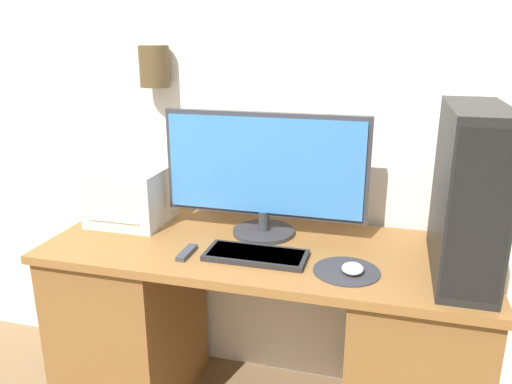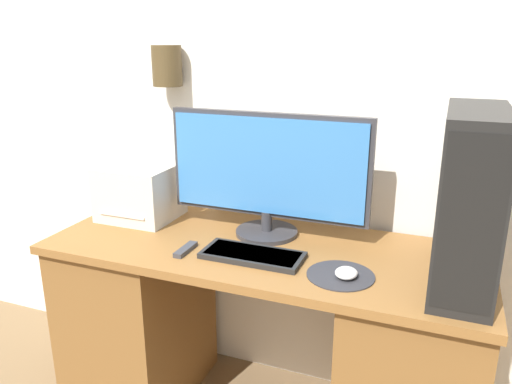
{
  "view_description": "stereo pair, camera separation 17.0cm",
  "coord_description": "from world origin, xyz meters",
  "px_view_note": "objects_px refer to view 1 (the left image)",
  "views": [
    {
      "loc": [
        0.41,
        -1.27,
        1.45
      ],
      "look_at": [
        -0.02,
        0.3,
        0.94
      ],
      "focal_mm": 35.0,
      "sensor_mm": 36.0,
      "label": 1
    },
    {
      "loc": [
        0.57,
        -1.21,
        1.45
      ],
      "look_at": [
        -0.02,
        0.3,
        0.94
      ],
      "focal_mm": 35.0,
      "sensor_mm": 36.0,
      "label": 2
    }
  ],
  "objects_px": {
    "keyboard": "(256,255)",
    "mouse": "(353,269)",
    "computer_tower": "(468,193)",
    "remote_control": "(187,253)",
    "printer": "(130,196)",
    "monitor": "(264,171)"
  },
  "relations": [
    {
      "from": "keyboard",
      "to": "mouse",
      "type": "bearing_deg",
      "value": -6.21
    },
    {
      "from": "computer_tower",
      "to": "remote_control",
      "type": "distance_m",
      "value": 0.91
    },
    {
      "from": "mouse",
      "to": "remote_control",
      "type": "relative_size",
      "value": 0.67
    },
    {
      "from": "printer",
      "to": "keyboard",
      "type": "bearing_deg",
      "value": -19.37
    },
    {
      "from": "computer_tower",
      "to": "printer",
      "type": "xyz_separation_m",
      "value": [
        -1.2,
        0.13,
        -0.15
      ]
    },
    {
      "from": "computer_tower",
      "to": "mouse",
      "type": "bearing_deg",
      "value": -161.66
    },
    {
      "from": "computer_tower",
      "to": "printer",
      "type": "height_order",
      "value": "computer_tower"
    },
    {
      "from": "mouse",
      "to": "remote_control",
      "type": "bearing_deg",
      "value": -179.61
    },
    {
      "from": "monitor",
      "to": "computer_tower",
      "type": "relative_size",
      "value": 1.44
    },
    {
      "from": "computer_tower",
      "to": "remote_control",
      "type": "height_order",
      "value": "computer_tower"
    },
    {
      "from": "printer",
      "to": "remote_control",
      "type": "distance_m",
      "value": 0.42
    },
    {
      "from": "remote_control",
      "to": "mouse",
      "type": "bearing_deg",
      "value": 0.39
    },
    {
      "from": "printer",
      "to": "monitor",
      "type": "bearing_deg",
      "value": 1.68
    },
    {
      "from": "computer_tower",
      "to": "keyboard",
      "type": "bearing_deg",
      "value": -173.69
    },
    {
      "from": "mouse",
      "to": "printer",
      "type": "relative_size",
      "value": 0.28
    },
    {
      "from": "monitor",
      "to": "computer_tower",
      "type": "xyz_separation_m",
      "value": [
        0.67,
        -0.14,
        0.02
      ]
    },
    {
      "from": "monitor",
      "to": "keyboard",
      "type": "height_order",
      "value": "monitor"
    },
    {
      "from": "printer",
      "to": "remote_control",
      "type": "bearing_deg",
      "value": -35.32
    },
    {
      "from": "keyboard",
      "to": "remote_control",
      "type": "bearing_deg",
      "value": -170.54
    },
    {
      "from": "keyboard",
      "to": "remote_control",
      "type": "distance_m",
      "value": 0.23
    },
    {
      "from": "printer",
      "to": "computer_tower",
      "type": "bearing_deg",
      "value": -6.1
    },
    {
      "from": "mouse",
      "to": "computer_tower",
      "type": "bearing_deg",
      "value": 18.34
    }
  ]
}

